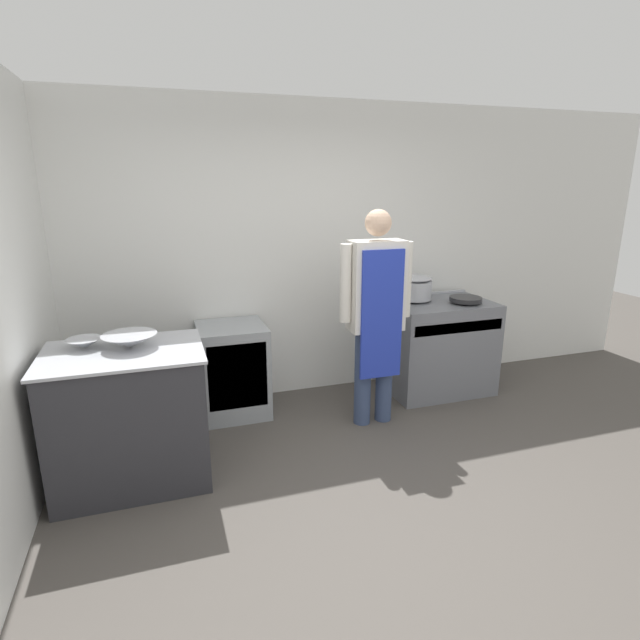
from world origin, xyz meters
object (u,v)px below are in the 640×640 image
Objects in this scene: stock_pot at (414,287)px; saute_pan at (466,299)px; mixing_bowl at (130,341)px; fridge_unit at (233,370)px; stove at (437,346)px; person_cook at (376,306)px.

saute_pan is (0.42, -0.24, -0.10)m from stock_pot.
mixing_bowl is at bearing -162.72° from stock_pot.
saute_pan reaches higher than fridge_unit.
stove is 2.87m from mixing_bowl.
mixing_bowl reaches higher than stove.
stock_pot is 1.12× the size of saute_pan.
stock_pot is at bearing 41.29° from person_cook.
mixing_bowl is 1.19× the size of saute_pan.
stock_pot reaches higher than mixing_bowl.
mixing_bowl is at bearing -166.42° from stove.
person_cook is at bearing -138.71° from stock_pot.
stove is 1.22× the size of fridge_unit.
fridge_unit is 2.25m from saute_pan.
stove reaches higher than fridge_unit.
stove is 1.98m from fridge_unit.
saute_pan is (2.17, -0.21, 0.53)m from fridge_unit.
stove is at bearing -29.06° from stock_pot.
stock_pot is (-0.22, 0.12, 0.58)m from stove.
person_cook is at bearing -152.63° from stove.
fridge_unit is (-1.98, 0.09, -0.04)m from stove.
stove is at bearing 148.48° from saute_pan.
person_cook reaches higher than stove.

